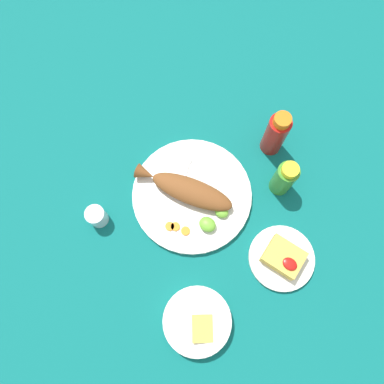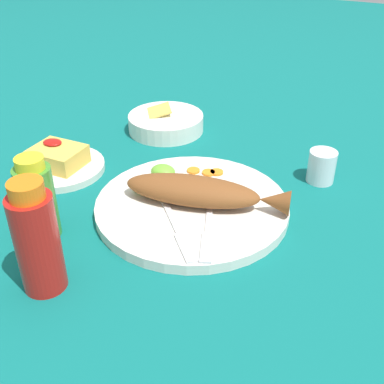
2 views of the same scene
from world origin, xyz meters
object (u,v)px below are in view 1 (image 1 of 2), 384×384
(hot_sauce_bottle_green, at_px, (284,178))
(fork_far, at_px, (204,167))
(fried_fish, at_px, (187,190))
(fork_near, at_px, (187,165))
(main_plate, at_px, (192,195))
(hot_sauce_bottle_red, at_px, (276,134))
(side_plate_fries, at_px, (281,258))
(guacamole_bowl, at_px, (197,321))
(salt_cup, at_px, (97,217))

(hot_sauce_bottle_green, bearing_deg, fork_far, -159.57)
(fried_fish, relative_size, hot_sauce_bottle_green, 2.06)
(fork_near, bearing_deg, main_plate, -158.18)
(hot_sauce_bottle_red, xyz_separation_m, side_plate_fries, (0.19, -0.27, -0.07))
(main_plate, xyz_separation_m, side_plate_fries, (0.29, -0.02, -0.00))
(main_plate, height_order, fork_far, fork_far)
(side_plate_fries, bearing_deg, fried_fish, 177.71)
(fried_fish, relative_size, side_plate_fries, 1.63)
(fork_far, xyz_separation_m, guacamole_bowl, (0.21, -0.35, 0.00))
(hot_sauce_bottle_red, relative_size, guacamole_bowl, 0.99)
(main_plate, height_order, side_plate_fries, main_plate)
(salt_cup, height_order, guacamole_bowl, salt_cup)
(hot_sauce_bottle_green, relative_size, salt_cup, 2.24)
(main_plate, relative_size, hot_sauce_bottle_red, 1.97)
(fried_fish, height_order, fork_near, fried_fish)
(main_plate, bearing_deg, salt_cup, -132.13)
(fried_fish, bearing_deg, hot_sauce_bottle_green, 27.41)
(fork_far, distance_m, guacamole_bowl, 0.41)
(fork_far, bearing_deg, hot_sauce_bottle_red, -77.83)
(side_plate_fries, relative_size, guacamole_bowl, 1.02)
(hot_sauce_bottle_green, bearing_deg, side_plate_fries, -59.07)
(fried_fish, bearing_deg, fork_far, 79.32)
(hot_sauce_bottle_green, xyz_separation_m, guacamole_bowl, (0.00, -0.43, -0.04))
(fork_far, relative_size, side_plate_fries, 0.84)
(fried_fish, height_order, hot_sauce_bottle_green, hot_sauce_bottle_green)
(fork_near, relative_size, hot_sauce_bottle_red, 1.06)
(guacamole_bowl, bearing_deg, main_plate, 125.57)
(fork_near, distance_m, side_plate_fries, 0.36)
(hot_sauce_bottle_red, xyz_separation_m, guacamole_bowl, (0.09, -0.52, -0.06))
(main_plate, xyz_separation_m, fried_fish, (-0.01, -0.00, 0.03))
(guacamole_bowl, bearing_deg, fried_fish, 127.75)
(fork_far, height_order, guacamole_bowl, guacamole_bowl)
(fork_near, bearing_deg, guacamole_bowl, -163.66)
(fork_near, height_order, hot_sauce_bottle_green, hot_sauce_bottle_green)
(fork_far, xyz_separation_m, hot_sauce_bottle_red, (0.12, 0.17, 0.06))
(fork_near, relative_size, hot_sauce_bottle_green, 1.30)
(guacamole_bowl, bearing_deg, side_plate_fries, 68.42)
(fork_far, distance_m, side_plate_fries, 0.32)
(fried_fish, relative_size, hot_sauce_bottle_red, 1.69)
(hot_sauce_bottle_red, bearing_deg, main_plate, -112.80)
(fork_far, bearing_deg, fork_near, 74.89)
(salt_cup, xyz_separation_m, side_plate_fries, (0.47, 0.18, -0.02))
(hot_sauce_bottle_green, distance_m, guacamole_bowl, 0.43)
(main_plate, distance_m, fork_far, 0.09)
(fork_far, distance_m, salt_cup, 0.32)
(main_plate, relative_size, fried_fish, 1.16)
(main_plate, height_order, fried_fish, fried_fish)
(fried_fish, height_order, guacamole_bowl, fried_fish)
(hot_sauce_bottle_red, bearing_deg, fork_far, -125.70)
(fork_far, bearing_deg, side_plate_fries, -149.98)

